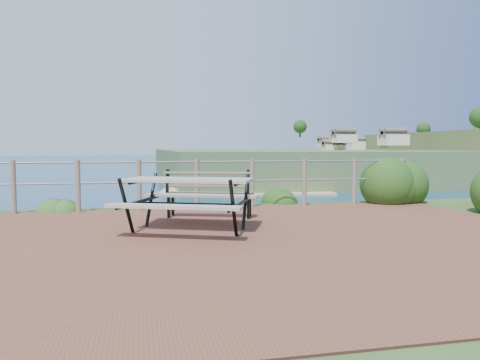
% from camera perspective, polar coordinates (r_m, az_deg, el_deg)
% --- Properties ---
extents(ground, '(10.00, 7.00, 0.12)m').
position_cam_1_polar(ground, '(6.31, -1.48, -7.54)').
color(ground, brown).
rests_on(ground, ground).
extents(ocean, '(1200.00, 1200.00, 0.00)m').
position_cam_1_polar(ocean, '(206.08, -12.00, 3.56)').
color(ocean, '#155B7F').
rests_on(ocean, ground).
extents(safety_railing, '(9.40, 0.10, 1.00)m').
position_cam_1_polar(safety_railing, '(9.51, -5.27, -0.16)').
color(safety_railing, '#6B5B4C').
rests_on(safety_railing, ground).
extents(picnic_table, '(2.00, 1.50, 0.78)m').
position_cam_1_polar(picnic_table, '(6.96, -6.28, -2.30)').
color(picnic_table, gray).
rests_on(picnic_table, ground).
extents(park_bench, '(1.57, 0.85, 0.86)m').
position_cam_1_polar(park_bench, '(8.31, -3.73, -0.78)').
color(park_bench, brown).
rests_on(park_bench, ground).
extents(shrub_right_edge, '(1.22, 1.22, 1.74)m').
position_cam_1_polar(shrub_right_edge, '(11.36, 18.26, -2.58)').
color(shrub_right_edge, '#1B4515').
rests_on(shrub_right_edge, ground).
extents(shrub_lip_west, '(0.74, 0.74, 0.47)m').
position_cam_1_polar(shrub_lip_west, '(9.96, -20.72, -3.53)').
color(shrub_lip_west, '#275821').
rests_on(shrub_lip_west, ground).
extents(shrub_lip_east, '(0.82, 0.82, 0.58)m').
position_cam_1_polar(shrub_lip_east, '(10.80, 4.21, -2.72)').
color(shrub_lip_east, '#1B4515').
rests_on(shrub_lip_east, ground).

